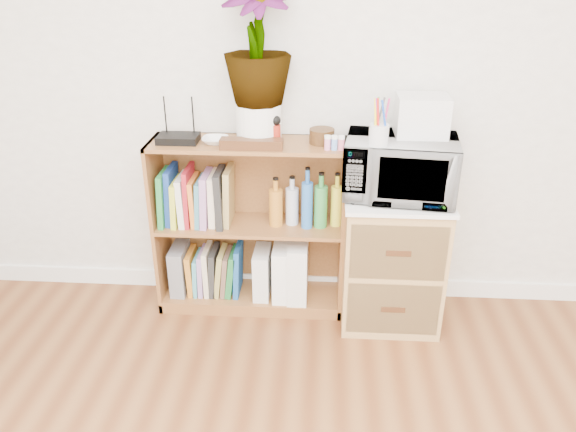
{
  "coord_description": "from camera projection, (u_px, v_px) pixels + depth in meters",
  "views": [
    {
      "loc": [
        0.03,
        -0.56,
        1.82
      ],
      "look_at": [
        -0.14,
        1.95,
        0.62
      ],
      "focal_mm": 35.0,
      "sensor_mm": 36.0,
      "label": 1
    }
  ],
  "objects": [
    {
      "name": "magazine_holder_right",
      "position": [
        298.0,
        268.0,
        3.08
      ],
      "size": [
        0.11,
        0.27,
        0.33
      ],
      "primitive_type": "cube",
      "color": "silver",
      "rests_on": "bookshelf"
    },
    {
      "name": "skirting_board",
      "position": [
        315.0,
        283.0,
        3.29
      ],
      "size": [
        4.0,
        0.02,
        0.1
      ],
      "primitive_type": "cube",
      "color": "white",
      "rests_on": "ground"
    },
    {
      "name": "potted_plant",
      "position": [
        257.0,
        42.0,
        2.6
      ],
      "size": [
        0.33,
        0.33,
        0.58
      ],
      "primitive_type": "imported",
      "color": "#3C772F",
      "rests_on": "plant_pot"
    },
    {
      "name": "small_appliance",
      "position": [
        422.0,
        115.0,
        2.66
      ],
      "size": [
        0.24,
        0.2,
        0.19
      ],
      "primitive_type": "cube",
      "color": "silver",
      "rests_on": "microwave"
    },
    {
      "name": "trinket_box",
      "position": [
        251.0,
        144.0,
        2.69
      ],
      "size": [
        0.3,
        0.08,
        0.05
      ],
      "primitive_type": "cube",
      "color": "#361E0E",
      "rests_on": "bookshelf"
    },
    {
      "name": "kokeshi_doll",
      "position": [
        276.0,
        135.0,
        2.73
      ],
      "size": [
        0.05,
        0.05,
        0.1
      ],
      "primitive_type": "cylinder",
      "color": "maroon",
      "rests_on": "bookshelf"
    },
    {
      "name": "magazine_holder_mid",
      "position": [
        282.0,
        270.0,
        3.09
      ],
      "size": [
        0.1,
        0.25,
        0.31
      ],
      "primitive_type": "cube",
      "color": "white",
      "rests_on": "bookshelf"
    },
    {
      "name": "wooden_bowl",
      "position": [
        322.0,
        136.0,
        2.77
      ],
      "size": [
        0.12,
        0.12,
        0.07
      ],
      "primitive_type": "cylinder",
      "color": "#37210F",
      "rests_on": "bookshelf"
    },
    {
      "name": "liquor_bottles",
      "position": [
        313.0,
        200.0,
        2.91
      ],
      "size": [
        0.45,
        0.07,
        0.32
      ],
      "color": "#BA7222",
      "rests_on": "bookshelf"
    },
    {
      "name": "white_bowl",
      "position": [
        215.0,
        140.0,
        2.77
      ],
      "size": [
        0.13,
        0.13,
        0.03
      ],
      "primitive_type": "imported",
      "color": "silver",
      "rests_on": "bookshelf"
    },
    {
      "name": "router",
      "position": [
        178.0,
        138.0,
        2.79
      ],
      "size": [
        0.2,
        0.14,
        0.04
      ],
      "primitive_type": "cube",
      "color": "black",
      "rests_on": "bookshelf"
    },
    {
      "name": "plant_pot",
      "position": [
        259.0,
        123.0,
        2.77
      ],
      "size": [
        0.22,
        0.22,
        0.19
      ],
      "primitive_type": "cylinder",
      "color": "white",
      "rests_on": "bookshelf"
    },
    {
      "name": "pen_cup",
      "position": [
        379.0,
        135.0,
        2.53
      ],
      "size": [
        0.09,
        0.09,
        0.1
      ],
      "primitive_type": "cylinder",
      "color": "silver",
      "rests_on": "microwave"
    },
    {
      "name": "bookshelf",
      "position": [
        250.0,
        227.0,
        3.0
      ],
      "size": [
        1.0,
        0.3,
        0.95
      ],
      "primitive_type": "cube",
      "color": "brown",
      "rests_on": "ground"
    },
    {
      "name": "magazine_holder_left",
      "position": [
        262.0,
        272.0,
        3.1
      ],
      "size": [
        0.09,
        0.22,
        0.27
      ],
      "primitive_type": "cube",
      "color": "silver",
      "rests_on": "bookshelf"
    },
    {
      "name": "cookbooks",
      "position": [
        197.0,
        198.0,
        2.94
      ],
      "size": [
        0.38,
        0.2,
        0.31
      ],
      "color": "#217D37",
      "rests_on": "bookshelf"
    },
    {
      "name": "microwave",
      "position": [
        400.0,
        168.0,
        2.71
      ],
      "size": [
        0.56,
        0.41,
        0.29
      ],
      "primitive_type": "imported",
      "rotation": [
        0.0,
        0.0,
        -0.11
      ],
      "color": "white",
      "rests_on": "wicker_unit"
    },
    {
      "name": "lower_books",
      "position": [
        216.0,
        271.0,
        3.13
      ],
      "size": [
        0.3,
        0.19,
        0.29
      ],
      "color": "#BA7020",
      "rests_on": "bookshelf"
    },
    {
      "name": "file_box",
      "position": [
        180.0,
        268.0,
        3.14
      ],
      "size": [
        0.08,
        0.22,
        0.27
      ],
      "primitive_type": "cube",
      "color": "slate",
      "rests_on": "bookshelf"
    },
    {
      "name": "paint_jars",
      "position": [
        334.0,
        144.0,
        2.68
      ],
      "size": [
        0.11,
        0.04,
        0.05
      ],
      "primitive_type": "cube",
      "color": "pink",
      "rests_on": "bookshelf"
    },
    {
      "name": "wicker_unit",
      "position": [
        391.0,
        259.0,
        2.94
      ],
      "size": [
        0.5,
        0.45,
        0.7
      ],
      "primitive_type": "cube",
      "color": "#9E7542",
      "rests_on": "ground"
    }
  ]
}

